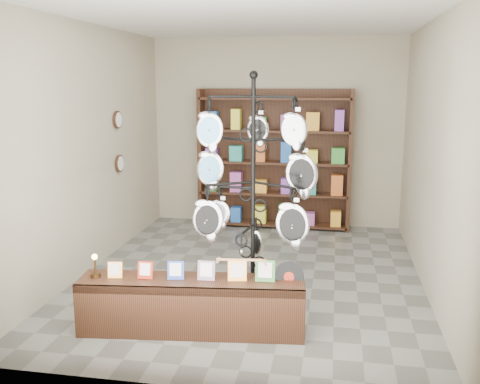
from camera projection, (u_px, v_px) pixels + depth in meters
The scene contains 6 objects.
ground at pixel (251, 275), 6.50m from camera, with size 5.00×5.00×0.00m, color slate.
room_envelope at pixel (252, 122), 6.12m from camera, with size 5.00×5.00×5.00m.
display_tree at pixel (253, 183), 4.94m from camera, with size 1.23×1.02×2.40m.
front_shelf at pixel (192, 305), 4.99m from camera, with size 2.12×0.66×0.74m.
back_shelving at pixel (274, 164), 8.50m from camera, with size 2.42×0.36×2.20m.
wall_clocks at pixel (119, 142), 7.31m from camera, with size 0.03×0.24×0.84m.
Camera 1 is at (0.96, -6.09, 2.30)m, focal length 40.00 mm.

